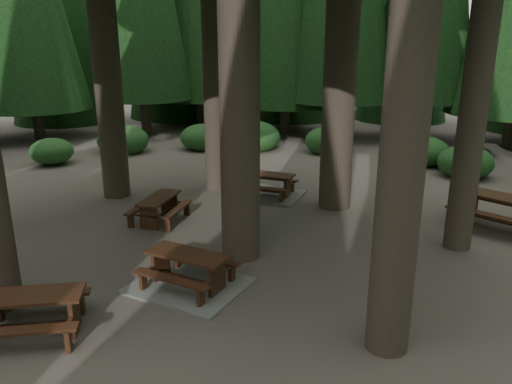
% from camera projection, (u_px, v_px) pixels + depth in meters
% --- Properties ---
extents(ground, '(80.00, 80.00, 0.00)m').
position_uv_depth(ground, '(204.00, 255.00, 11.16)').
color(ground, '#595348').
rests_on(ground, ground).
extents(picnic_table_a, '(2.43, 2.16, 0.71)m').
position_uv_depth(picnic_table_a, '(188.00, 276.00, 9.67)').
color(picnic_table_a, gray).
rests_on(picnic_table_a, ground).
extents(picnic_table_b, '(1.25, 1.55, 0.67)m').
position_uv_depth(picnic_table_b, '(159.00, 205.00, 13.10)').
color(picnic_table_b, '#381510').
rests_on(picnic_table_b, ground).
extents(picnic_table_c, '(2.25, 1.94, 0.70)m').
position_uv_depth(picnic_table_c, '(267.00, 189.00, 15.32)').
color(picnic_table_c, gray).
rests_on(picnic_table_c, ground).
extents(picnic_table_d, '(2.49, 2.36, 0.85)m').
position_uv_depth(picnic_table_d, '(496.00, 206.00, 12.69)').
color(picnic_table_d, '#381510').
rests_on(picnic_table_d, ground).
extents(picnic_table_e, '(2.09, 1.92, 0.73)m').
position_uv_depth(picnic_table_e, '(30.00, 308.00, 8.03)').
color(picnic_table_e, '#381510').
rests_on(picnic_table_e, ground).
extents(shrub_ring, '(23.86, 24.64, 1.49)m').
position_uv_depth(shrub_ring, '(244.00, 230.00, 11.56)').
color(shrub_ring, '#1C5124').
rests_on(shrub_ring, ground).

